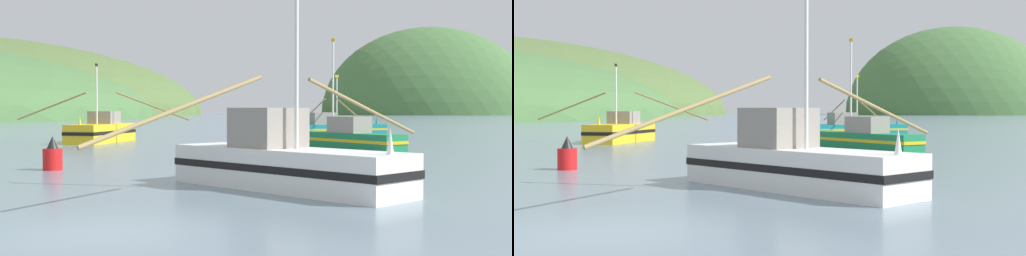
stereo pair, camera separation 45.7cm
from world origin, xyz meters
TOP-DOWN VIEW (x-y plane):
  - ground_plane at (0.00, 0.00)m, footprint 600.00×600.00m
  - hill_mid_right at (70.07, 243.38)m, footprint 83.03×66.42m
  - fishing_boat_yellow at (-8.10, 34.69)m, footprint 13.04×7.74m
  - fishing_boat_green at (8.34, 27.12)m, footprint 6.53×8.77m
  - fishing_boat_white at (3.88, 7.00)m, footprint 10.06×9.60m
  - fishing_boat_teal at (9.73, 46.77)m, footprint 10.48×12.59m
  - channel_buoy at (-5.02, 13.21)m, footprint 0.76×0.76m

SIDE VIEW (x-z plane):
  - ground_plane at x=0.00m, z-range 0.00..0.00m
  - hill_mid_right at x=70.07m, z-range -33.80..33.80m
  - channel_buoy at x=-5.02m, z-range -0.13..1.22m
  - fishing_boat_teal at x=9.73m, z-range -2.09..3.38m
  - fishing_boat_green at x=8.34m, z-range -2.71..4.05m
  - fishing_boat_yellow at x=-8.10m, z-range -2.00..3.62m
  - fishing_boat_white at x=3.88m, z-range -2.84..4.48m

